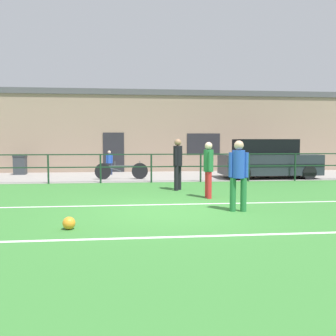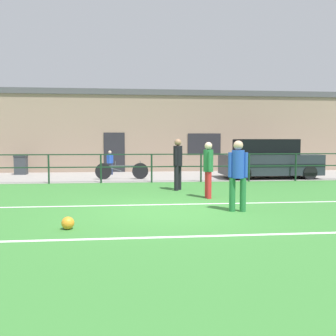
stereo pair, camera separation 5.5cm
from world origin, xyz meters
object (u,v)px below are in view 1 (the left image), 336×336
(player_goalkeeper, at_px, (178,161))
(spectator_child, at_px, (109,161))
(trash_bin_0, at_px, (20,165))
(parked_car_red, at_px, (268,160))
(player_striker, at_px, (238,171))
(player_winger, at_px, (208,166))
(bicycle_parked_1, at_px, (121,171))
(soccer_ball_match, at_px, (69,223))

(player_goalkeeper, relative_size, spectator_child, 1.47)
(spectator_child, height_order, trash_bin_0, spectator_child)
(parked_car_red, bearing_deg, trash_bin_0, 165.96)
(player_striker, xyz_separation_m, parked_car_red, (3.59, 7.35, -0.12))
(player_goalkeeper, distance_m, parked_car_red, 5.69)
(player_winger, relative_size, trash_bin_0, 1.73)
(trash_bin_0, bearing_deg, player_striker, -52.49)
(bicycle_parked_1, bearing_deg, trash_bin_0, 150.86)
(parked_car_red, bearing_deg, soccer_ball_match, -129.75)
(spectator_child, bearing_deg, player_striker, 113.72)
(player_striker, bearing_deg, spectator_child, 119.96)
(parked_car_red, distance_m, bicycle_parked_1, 6.48)
(player_striker, distance_m, parked_car_red, 8.18)
(player_goalkeeper, relative_size, player_winger, 1.06)
(spectator_child, relative_size, parked_car_red, 0.28)
(player_goalkeeper, relative_size, trash_bin_0, 1.84)
(player_goalkeeper, relative_size, player_striker, 1.04)
(player_striker, bearing_deg, player_goalkeeper, 113.38)
(spectator_child, relative_size, trash_bin_0, 1.25)
(soccer_ball_match, xyz_separation_m, trash_bin_0, (-4.16, 11.59, 0.37))
(player_goalkeeper, xyz_separation_m, trash_bin_0, (-6.92, 6.34, -0.49))
(soccer_ball_match, bearing_deg, trash_bin_0, 109.73)
(player_winger, height_order, parked_car_red, parked_car_red)
(player_goalkeeper, relative_size, bicycle_parked_1, 0.76)
(soccer_ball_match, height_order, trash_bin_0, trash_bin_0)
(player_winger, bearing_deg, parked_car_red, -36.77)
(player_striker, bearing_deg, player_winger, 107.15)
(player_striker, xyz_separation_m, spectator_child, (-3.49, 9.66, -0.26))
(player_winger, xyz_separation_m, soccer_ball_match, (-3.42, -3.46, -0.80))
(player_winger, height_order, bicycle_parked_1, player_winger)
(parked_car_red, height_order, trash_bin_0, parked_car_red)
(player_goalkeeper, bearing_deg, parked_car_red, 157.53)
(player_winger, xyz_separation_m, parked_car_red, (3.85, 5.27, -0.10))
(player_goalkeeper, height_order, player_striker, player_goalkeeper)
(player_goalkeeper, relative_size, parked_car_red, 0.41)
(player_winger, height_order, soccer_ball_match, player_winger)
(parked_car_red, distance_m, trash_bin_0, 11.78)
(player_goalkeeper, distance_m, soccer_ball_match, 6.00)
(trash_bin_0, bearing_deg, spectator_child, -7.18)
(player_striker, xyz_separation_m, player_winger, (-0.26, 2.08, -0.02))
(player_striker, height_order, player_winger, player_striker)
(soccer_ball_match, relative_size, parked_car_red, 0.06)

